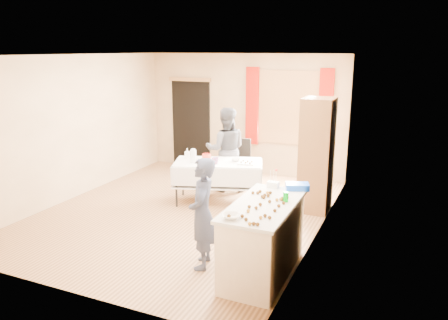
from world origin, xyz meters
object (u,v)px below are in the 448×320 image
at_px(counter, 263,239).
at_px(party_table, 218,178).
at_px(chair, 239,171).
at_px(woman, 226,150).
at_px(cabinet, 317,155).
at_px(girl, 202,214).

relative_size(counter, party_table, 0.85).
bearing_deg(chair, woman, -104.88).
bearing_deg(chair, counter, -65.18).
relative_size(cabinet, girl, 1.35).
distance_m(party_table, woman, 0.79).
xyz_separation_m(counter, party_table, (-1.58, 2.16, -0.01)).
distance_m(counter, girl, 0.81).
bearing_deg(girl, chair, 176.36).
xyz_separation_m(party_table, girl, (0.82, -2.27, 0.26)).
distance_m(cabinet, party_table, 1.78).
bearing_deg(woman, chair, -127.83).
bearing_deg(girl, woman, -179.86).
relative_size(counter, girl, 1.04).
bearing_deg(woman, girl, 83.57).
bearing_deg(cabinet, woman, 168.17).
xyz_separation_m(chair, woman, (-0.10, -0.43, 0.53)).
xyz_separation_m(counter, woman, (-1.72, 2.84, 0.36)).
distance_m(counter, woman, 3.34).
distance_m(chair, girl, 3.52).
bearing_deg(counter, chair, 116.36).
distance_m(cabinet, counter, 2.51).
relative_size(party_table, woman, 1.07).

